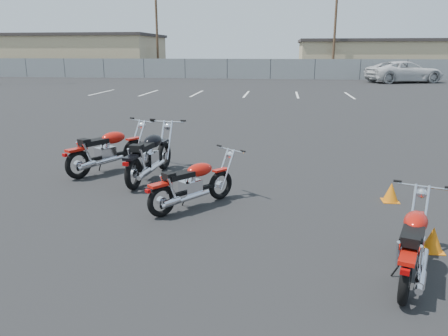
# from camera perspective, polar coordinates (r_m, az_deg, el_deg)

# --- Properties ---
(ground) EXTENTS (120.00, 120.00, 0.00)m
(ground) POSITION_cam_1_polar(r_m,az_deg,el_deg) (6.77, -2.35, -6.58)
(ground) COLOR black
(ground) RESTS_ON ground
(motorcycle_front_red) EXTENTS (1.44, 1.96, 1.02)m
(motorcycle_front_red) POSITION_cam_1_polar(r_m,az_deg,el_deg) (9.54, -15.01, 2.24)
(motorcycle_front_red) COLOR black
(motorcycle_front_red) RESTS_ON ground
(motorcycle_second_black) EXTENTS (0.83, 2.16, 1.06)m
(motorcycle_second_black) POSITION_cam_1_polar(r_m,az_deg,el_deg) (8.80, -9.66, 1.61)
(motorcycle_second_black) COLOR black
(motorcycle_second_black) RESTS_ON ground
(motorcycle_third_red) EXTENTS (1.42, 1.60, 0.88)m
(motorcycle_third_red) POSITION_cam_1_polar(r_m,az_deg,el_deg) (7.11, -4.13, -2.11)
(motorcycle_third_red) COLOR black
(motorcycle_third_red) RESTS_ON ground
(motorcycle_rear_red) EXTENTS (0.98, 1.78, 0.88)m
(motorcycle_rear_red) POSITION_cam_1_polar(r_m,az_deg,el_deg) (5.38, 23.48, -9.14)
(motorcycle_rear_red) COLOR black
(motorcycle_rear_red) RESTS_ON ground
(training_cone_near) EXTENTS (0.27, 0.27, 0.33)m
(training_cone_near) POSITION_cam_1_polar(r_m,az_deg,el_deg) (7.98, 20.98, -2.97)
(training_cone_near) COLOR orange
(training_cone_near) RESTS_ON ground
(training_cone_far) EXTENTS (0.27, 0.27, 0.33)m
(training_cone_far) POSITION_cam_1_polar(r_m,az_deg,el_deg) (6.26, 25.62, -8.37)
(training_cone_far) COLOR orange
(training_cone_far) RESTS_ON ground
(chainlink_fence) EXTENTS (80.06, 0.06, 1.80)m
(chainlink_fence) POSITION_cam_1_polar(r_m,az_deg,el_deg) (41.24, 6.09, 12.74)
(chainlink_fence) COLOR slate
(chainlink_fence) RESTS_ON ground
(tan_building_west) EXTENTS (18.40, 10.40, 4.30)m
(tan_building_west) POSITION_cam_1_polar(r_m,az_deg,el_deg) (53.45, -18.71, 13.91)
(tan_building_west) COLOR tan
(tan_building_west) RESTS_ON ground
(tan_building_east) EXTENTS (14.40, 9.40, 3.70)m
(tan_building_east) POSITION_cam_1_polar(r_m,az_deg,el_deg) (50.99, 18.04, 13.61)
(tan_building_east) COLOR tan
(tan_building_east) RESTS_ON ground
(utility_pole_b) EXTENTS (1.80, 0.24, 9.00)m
(utility_pole_b) POSITION_cam_1_polar(r_m,az_deg,el_deg) (48.07, -8.76, 17.48)
(utility_pole_b) COLOR #453020
(utility_pole_b) RESTS_ON ground
(utility_pole_c) EXTENTS (1.80, 0.24, 9.00)m
(utility_pole_c) POSITION_cam_1_polar(r_m,az_deg,el_deg) (45.52, 14.30, 17.36)
(utility_pole_c) COLOR #453020
(utility_pole_c) RESTS_ON ground
(parking_line_stripes) EXTENTS (15.12, 4.00, 0.01)m
(parking_line_stripes) POSITION_cam_1_polar(r_m,az_deg,el_deg) (26.56, -0.35, 9.66)
(parking_line_stripes) COLOR silver
(parking_line_stripes) RESTS_ON ground
(white_van) EXTENTS (4.96, 7.62, 2.69)m
(white_van) POSITION_cam_1_polar(r_m,az_deg,el_deg) (39.08, 22.59, 12.24)
(white_van) COLOR silver
(white_van) RESTS_ON ground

